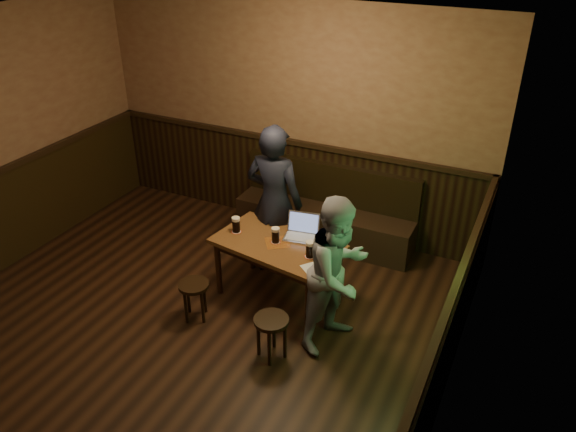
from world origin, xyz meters
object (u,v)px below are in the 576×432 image
Objects in this scene: bench at (326,217)px; pint_left at (236,225)px; stool_left at (194,291)px; pint_right at (310,249)px; pub_table at (277,250)px; person_suit at (275,202)px; stool_right at (271,326)px; pint_mid at (276,235)px; person_grey at (339,273)px; laptop at (302,231)px.

bench is 1.47m from pint_left.
pint_right is at bearing 29.54° from stool_left.
pint_left reaches higher than pub_table.
person_suit is at bearing 72.82° from stool_left.
stool_right is (0.35, -0.82, -0.24)m from pub_table.
person_suit is at bearing 115.47° from stool_right.
person_grey is (0.81, -0.34, -0.01)m from pint_mid.
pint_left is 0.11× the size of person_grey.
laptop is (-0.23, 0.32, -0.03)m from pint_right.
laptop is (0.17, 0.23, 0.15)m from pub_table.
pint_right is 0.40m from laptop.
person_suit is 1.31m from person_grey.
person_suit reaches higher than person_grey.
laptop is (0.17, -1.09, 0.43)m from bench.
pint_right is at bearing -63.72° from laptop.
pint_mid is at bearing -90.85° from bench.
pub_table is 0.32m from laptop.
person_grey is at bearing -64.48° from bench.
person_suit is at bearing 143.43° from laptop.
pint_mid is at bearing -0.72° from pint_left.
stool_right is 0.25× the size of person_suit.
stool_right is 1.50m from person_suit.
person_suit reaches higher than stool_right.
person_grey reaches higher than pint_left.
person_grey is (0.79, -1.66, 0.45)m from bench.
person_grey is (0.39, -0.25, -0.01)m from pint_right.
stool_right is 1.24m from pint_left.
bench is at bearing 89.15° from pint_mid.
stool_right is 2.53× the size of pint_right.
bench reaches higher than pint_mid.
person_suit reaches higher than stool_left.
person_grey is at bearing -14.58° from pub_table.
person_suit is at bearing 128.72° from pub_table.
bench is 1.45× the size of person_grey.
laptop is at bearing 125.66° from pint_right.
stool_right is 0.84m from pint_right.
pub_table is 0.88m from person_grey.
person_grey is (0.79, -0.34, 0.17)m from pub_table.
stool_right is at bearing 113.87° from person_suit.
stool_right is 1.13m from laptop.
person_grey is (0.44, 0.48, 0.41)m from stool_right.
pint_mid is at bearing 167.27° from pint_right.
stool_left is at bearing -140.24° from laptop.
pint_mid is at bearing -169.16° from pub_table.
pint_mid is 0.30m from laptop.
stool_left is at bearing -150.46° from pint_right.
stool_left is 2.41× the size of pint_left.
pint_right reaches higher than pint_mid.
pint_mid is (-0.02, -1.31, 0.45)m from bench.
stool_left is 0.96× the size of stool_right.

